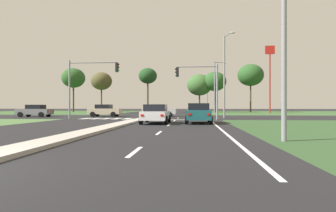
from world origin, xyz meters
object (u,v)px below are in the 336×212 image
(car_grey_near, at_px, (35,111))
(street_lamp_second, at_px, (225,72))
(car_maroon_third, at_px, (151,109))
(street_lamp_near, at_px, (284,1))
(traffic_signal_near_right, at_px, (202,82))
(treeline_third, at_px, (148,76))
(car_white_sixth, at_px, (156,114))
(treeline_fourth, at_px, (199,85))
(treeline_second, at_px, (101,81))
(street_lamp_fourth, at_px, (207,91))
(street_lamp_third, at_px, (216,85))
(fastfood_pole_sign, at_px, (270,65))
(treeline_near, at_px, (73,78))
(car_teal_second, at_px, (198,113))
(treeline_sixth, at_px, (215,82))
(car_silver_fifth, at_px, (159,110))
(car_beige_fourth, at_px, (105,110))
(traffic_signal_near_left, at_px, (87,78))
(treeline_fifth, at_px, (251,75))

(car_grey_near, distance_m, street_lamp_second, 23.75)
(car_maroon_third, xyz_separation_m, street_lamp_near, (11.21, -40.32, 4.70))
(traffic_signal_near_right, bearing_deg, treeline_third, 108.47)
(car_white_sixth, relative_size, treeline_fourth, 0.53)
(car_white_sixth, height_order, treeline_second, treeline_second)
(street_lamp_fourth, bearing_deg, street_lamp_third, -89.18)
(fastfood_pole_sign, bearing_deg, treeline_third, 172.42)
(fastfood_pole_sign, bearing_deg, treeline_near, 171.24)
(car_teal_second, xyz_separation_m, car_white_sixth, (-3.32, -0.54, -0.04))
(car_grey_near, bearing_deg, treeline_third, -21.44)
(treeline_second, height_order, treeline_sixth, treeline_sixth)
(car_silver_fifth, height_order, fastfood_pole_sign, fastfood_pole_sign)
(car_maroon_third, distance_m, car_beige_fourth, 16.33)
(car_grey_near, height_order, treeline_fourth, treeline_fourth)
(street_lamp_near, relative_size, street_lamp_second, 1.06)
(street_lamp_second, xyz_separation_m, treeline_near, (-30.86, 30.52, 2.52))
(car_maroon_third, bearing_deg, treeline_near, -29.71)
(car_teal_second, xyz_separation_m, treeline_near, (-27.70, 40.40, 6.94))
(car_maroon_third, bearing_deg, street_lamp_second, 120.15)
(street_lamp_third, height_order, treeline_fourth, street_lamp_third)
(car_white_sixth, bearing_deg, treeline_second, 113.99)
(car_beige_fourth, relative_size, car_silver_fifth, 0.96)
(car_teal_second, relative_size, treeline_second, 0.49)
(car_maroon_third, relative_size, traffic_signal_near_left, 0.72)
(street_lamp_near, distance_m, street_lamp_third, 35.96)
(car_grey_near, height_order, fastfood_pole_sign, fastfood_pole_sign)
(car_silver_fifth, height_order, street_lamp_fourth, street_lamp_fourth)
(car_grey_near, xyz_separation_m, traffic_signal_near_right, (20.54, -5.38, 3.03))
(street_lamp_second, distance_m, treeline_third, 30.39)
(street_lamp_fourth, distance_m, treeline_fifth, 12.60)
(traffic_signal_near_right, distance_m, street_lamp_near, 17.41)
(treeline_third, bearing_deg, traffic_signal_near_right, -71.53)
(treeline_second, distance_m, treeline_fifth, 32.26)
(street_lamp_third, distance_m, treeline_sixth, 14.63)
(street_lamp_fourth, xyz_separation_m, fastfood_pole_sign, (11.42, -15.01, 4.20))
(car_beige_fourth, height_order, treeline_third, treeline_third)
(treeline_second, height_order, treeline_third, treeline_third)
(street_lamp_second, bearing_deg, street_lamp_third, 89.59)
(treeline_near, xyz_separation_m, treeline_fourth, (28.66, -0.05, -1.77))
(car_beige_fourth, distance_m, street_lamp_second, 15.97)
(treeline_second, bearing_deg, street_lamp_near, -64.27)
(street_lamp_fourth, xyz_separation_m, treeline_third, (-12.92, -11.77, 2.53))
(car_beige_fourth, xyz_separation_m, treeline_second, (-8.16, 23.52, 5.87))
(treeline_third, bearing_deg, car_grey_near, -111.44)
(car_teal_second, height_order, car_silver_fifth, car_teal_second)
(car_teal_second, xyz_separation_m, fastfood_pole_sign, (14.34, 33.93, 8.56))
(treeline_second, bearing_deg, street_lamp_third, -27.31)
(fastfood_pole_sign, bearing_deg, traffic_signal_near_right, -116.49)
(car_maroon_third, bearing_deg, car_beige_fourth, 76.78)
(car_beige_fourth, distance_m, treeline_sixth, 31.12)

